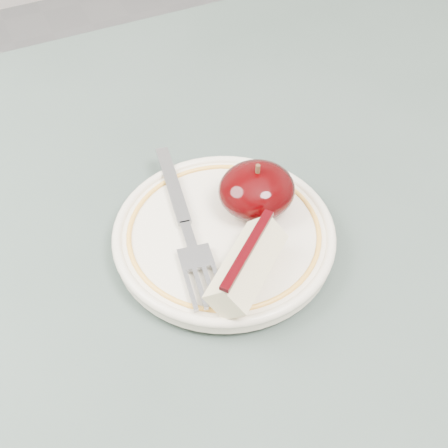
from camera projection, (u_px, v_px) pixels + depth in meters
name	position (u px, v px, depth m)	size (l,w,h in m)	color
table	(255.00, 352.00, 0.58)	(0.90, 0.90, 0.75)	brown
plate	(224.00, 235.00, 0.54)	(0.19, 0.19, 0.02)	#F1E9CA
apple_half	(257.00, 190.00, 0.54)	(0.07, 0.06, 0.05)	black
apple_wedge	(247.00, 265.00, 0.49)	(0.09, 0.08, 0.04)	beige
fork	(185.00, 224.00, 0.53)	(0.05, 0.19, 0.00)	#96999E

